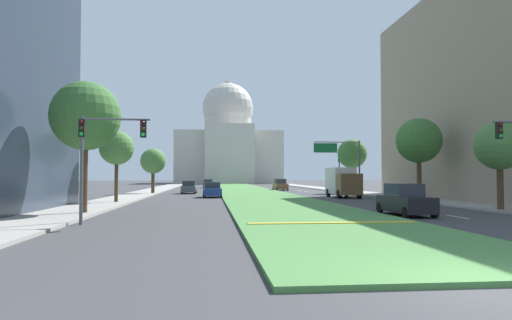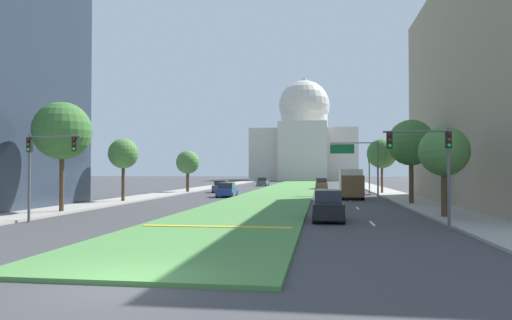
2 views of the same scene
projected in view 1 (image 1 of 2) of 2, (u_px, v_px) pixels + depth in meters
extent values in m
plane|color=#3D3D3F|center=(243.00, 189.00, 77.43)|extent=(300.79, 300.79, 0.00)
cube|color=#4C8442|center=(247.00, 190.00, 70.64)|extent=(8.76, 123.05, 0.14)
cube|color=gold|center=(332.00, 223.00, 21.13)|extent=(7.88, 0.50, 0.04)
cube|color=silver|center=(457.00, 217.00, 25.94)|extent=(0.16, 2.40, 0.01)
cube|color=silver|center=(384.00, 205.00, 36.80)|extent=(0.16, 2.40, 0.01)
cube|color=silver|center=(348.00, 199.00, 46.26)|extent=(0.16, 2.40, 0.01)
cube|color=silver|center=(331.00, 196.00, 52.95)|extent=(0.16, 2.40, 0.01)
cube|color=silver|center=(306.00, 192.00, 66.43)|extent=(0.16, 2.40, 0.01)
cube|color=silver|center=(300.00, 191.00, 71.17)|extent=(0.16, 2.40, 0.01)
cube|color=#9E9991|center=(147.00, 192.00, 62.41)|extent=(4.00, 123.05, 0.15)
cube|color=#9E9991|center=(350.00, 192.00, 65.27)|extent=(4.00, 123.05, 0.15)
cube|color=beige|center=(228.00, 158.00, 145.68)|extent=(32.34, 23.54, 15.82)
cube|color=beige|center=(230.00, 154.00, 132.01)|extent=(14.23, 4.00, 17.40)
cylinder|color=beige|center=(228.00, 125.00, 146.04)|extent=(14.89, 14.89, 5.12)
sphere|color=beige|center=(228.00, 109.00, 146.23)|extent=(16.27, 16.27, 16.27)
cylinder|color=beige|center=(228.00, 86.00, 146.48)|extent=(1.80, 1.80, 3.00)
cylinder|color=#515456|center=(81.00, 170.00, 21.79)|extent=(0.16, 0.16, 5.20)
cube|color=black|center=(82.00, 128.00, 21.86)|extent=(0.28, 0.24, 0.84)
sphere|color=#510F0F|center=(81.00, 122.00, 21.73)|extent=(0.18, 0.18, 0.18)
sphere|color=#4C380F|center=(81.00, 128.00, 21.72)|extent=(0.18, 0.18, 0.18)
sphere|color=#1ED838|center=(81.00, 134.00, 21.71)|extent=(0.18, 0.18, 0.18)
cylinder|color=#515456|center=(116.00, 119.00, 22.04)|extent=(3.20, 0.10, 0.10)
cube|color=black|center=(143.00, 129.00, 22.15)|extent=(0.28, 0.24, 0.84)
sphere|color=#510F0F|center=(143.00, 123.00, 22.02)|extent=(0.18, 0.18, 0.18)
sphere|color=#4C380F|center=(143.00, 129.00, 22.01)|extent=(0.18, 0.18, 0.18)
sphere|color=#1ED838|center=(143.00, 134.00, 22.00)|extent=(0.18, 0.18, 0.18)
cube|color=black|center=(499.00, 131.00, 23.05)|extent=(0.28, 0.24, 0.84)
sphere|color=#510F0F|center=(501.00, 125.00, 22.92)|extent=(0.18, 0.18, 0.18)
sphere|color=#4C380F|center=(501.00, 130.00, 22.91)|extent=(0.18, 0.18, 0.18)
sphere|color=#1ED838|center=(501.00, 136.00, 22.90)|extent=(0.18, 0.18, 0.18)
cylinder|color=#515456|center=(339.00, 174.00, 61.69)|extent=(0.16, 0.16, 5.20)
cube|color=black|center=(339.00, 159.00, 61.76)|extent=(0.28, 0.24, 0.84)
sphere|color=#510F0F|center=(340.00, 157.00, 61.63)|extent=(0.18, 0.18, 0.18)
sphere|color=#4C380F|center=(340.00, 159.00, 61.62)|extent=(0.18, 0.18, 0.18)
sphere|color=#1ED838|center=(340.00, 161.00, 61.61)|extent=(0.18, 0.18, 0.18)
cylinder|color=#515456|center=(359.00, 168.00, 54.06)|extent=(0.20, 0.20, 6.50)
cylinder|color=#515456|center=(337.00, 142.00, 53.89)|extent=(5.46, 0.12, 0.12)
cube|color=#146033|center=(325.00, 148.00, 53.68)|extent=(2.80, 0.08, 1.10)
cylinder|color=#4C3823|center=(85.00, 175.00, 27.30)|extent=(0.32, 0.32, 4.78)
sphere|color=#3D7033|center=(86.00, 116.00, 27.42)|extent=(4.16, 4.16, 4.16)
cylinder|color=#4C3823|center=(500.00, 185.00, 29.69)|extent=(0.40, 0.40, 3.42)
sphere|color=#4C7F3D|center=(499.00, 146.00, 29.78)|extent=(3.15, 3.15, 3.15)
cylinder|color=#4C3823|center=(116.00, 180.00, 38.46)|extent=(0.31, 0.31, 3.89)
sphere|color=#4C7F3D|center=(117.00, 148.00, 38.55)|extent=(2.88, 2.88, 2.88)
cylinder|color=#4C3823|center=(419.00, 177.00, 41.68)|extent=(0.41, 0.41, 4.42)
sphere|color=#3D7033|center=(419.00, 141.00, 41.80)|extent=(4.10, 4.10, 4.10)
cylinder|color=#4C3823|center=(153.00, 181.00, 57.80)|extent=(0.43, 0.43, 3.32)
sphere|color=#4C7F3D|center=(153.00, 161.00, 57.89)|extent=(3.20, 3.20, 3.20)
cylinder|color=#4C3823|center=(352.00, 177.00, 61.05)|extent=(0.30, 0.30, 4.20)
sphere|color=#3D7033|center=(352.00, 154.00, 61.15)|extent=(3.89, 3.89, 3.89)
cube|color=black|center=(405.00, 204.00, 26.87)|extent=(1.86, 4.63, 0.91)
cube|color=#282D38|center=(404.00, 190.00, 27.08)|extent=(1.61, 2.23, 0.74)
cylinder|color=black|center=(434.00, 212.00, 25.11)|extent=(0.23, 0.64, 0.64)
cylinder|color=black|center=(406.00, 213.00, 24.92)|extent=(0.23, 0.64, 0.64)
cylinder|color=black|center=(405.00, 208.00, 28.79)|extent=(0.23, 0.64, 0.64)
cylinder|color=black|center=(380.00, 208.00, 28.61)|extent=(0.23, 0.64, 0.64)
cube|color=navy|center=(212.00, 192.00, 49.37)|extent=(2.01, 4.42, 0.78)
cube|color=#282D38|center=(212.00, 185.00, 49.22)|extent=(1.71, 2.15, 0.64)
cylinder|color=black|center=(204.00, 194.00, 50.96)|extent=(0.24, 0.65, 0.64)
cylinder|color=black|center=(219.00, 194.00, 51.19)|extent=(0.24, 0.65, 0.64)
cylinder|color=black|center=(205.00, 195.00, 47.53)|extent=(0.24, 0.65, 0.64)
cylinder|color=black|center=(221.00, 195.00, 47.76)|extent=(0.24, 0.65, 0.64)
cube|color=#4C5156|center=(189.00, 189.00, 59.88)|extent=(1.90, 4.65, 0.80)
cube|color=#282D38|center=(189.00, 183.00, 59.72)|extent=(1.63, 2.25, 0.65)
cylinder|color=black|center=(184.00, 191.00, 61.66)|extent=(0.23, 0.64, 0.64)
cylinder|color=black|center=(196.00, 191.00, 61.79)|extent=(0.23, 0.64, 0.64)
cylinder|color=black|center=(182.00, 192.00, 57.95)|extent=(0.23, 0.64, 0.64)
cylinder|color=black|center=(195.00, 192.00, 58.08)|extent=(0.23, 0.64, 0.64)
cube|color=brown|center=(280.00, 186.00, 72.24)|extent=(1.88, 4.39, 0.89)
cube|color=#282D38|center=(280.00, 181.00, 72.44)|extent=(1.65, 2.11, 0.73)
cylinder|color=black|center=(288.00, 189.00, 70.59)|extent=(0.22, 0.64, 0.64)
cylinder|color=black|center=(277.00, 189.00, 70.41)|extent=(0.22, 0.64, 0.64)
cylinder|color=black|center=(284.00, 188.00, 74.05)|extent=(0.22, 0.64, 0.64)
cylinder|color=black|center=(273.00, 188.00, 73.87)|extent=(0.22, 0.64, 0.64)
cube|color=#4C5156|center=(208.00, 185.00, 86.85)|extent=(1.88, 4.64, 0.79)
cube|color=#282D38|center=(208.00, 181.00, 86.69)|extent=(1.64, 2.23, 0.65)
cylinder|color=black|center=(204.00, 186.00, 88.62)|extent=(0.23, 0.64, 0.64)
cylinder|color=black|center=(213.00, 186.00, 88.77)|extent=(0.23, 0.64, 0.64)
cylinder|color=black|center=(203.00, 187.00, 84.91)|extent=(0.23, 0.64, 0.64)
cylinder|color=black|center=(213.00, 187.00, 85.06)|extent=(0.23, 0.64, 0.64)
cube|color=brown|center=(349.00, 184.00, 46.91)|extent=(2.30, 2.00, 2.20)
cube|color=silver|center=(340.00, 181.00, 50.11)|extent=(2.30, 4.40, 2.80)
cylinder|color=black|center=(359.00, 194.00, 46.98)|extent=(0.30, 0.90, 0.90)
cylinder|color=black|center=(339.00, 194.00, 46.77)|extent=(0.30, 0.90, 0.90)
cylinder|color=black|center=(347.00, 193.00, 51.26)|extent=(0.30, 0.90, 0.90)
cylinder|color=black|center=(328.00, 193.00, 51.05)|extent=(0.30, 0.90, 0.90)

